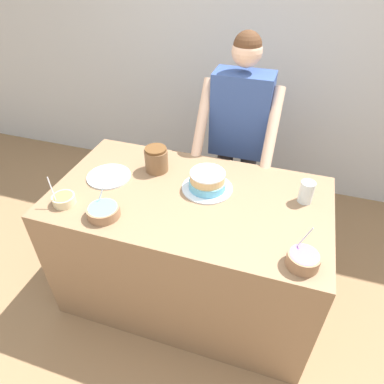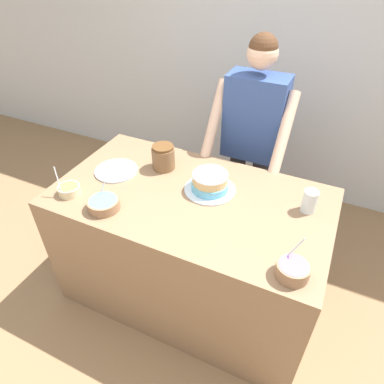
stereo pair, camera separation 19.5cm
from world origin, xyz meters
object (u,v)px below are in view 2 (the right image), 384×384
object	(u,v)px
drinking_glass	(309,201)
ceramic_plate	(116,171)
frosting_bowl_blue	(104,204)
cake	(210,183)
stoneware_jar	(163,157)
frosting_bowl_purple	(293,270)
frosting_bowl_olive	(69,189)
person_baker	(253,131)

from	to	relation	value
drinking_glass	ceramic_plate	xyz separation A→B (m)	(-1.21, -0.13, -0.06)
frosting_bowl_blue	drinking_glass	world-z (taller)	frosting_bowl_blue
ceramic_plate	cake	bearing A→B (deg)	6.81
frosting_bowl_blue	stoneware_jar	bearing A→B (deg)	78.20
frosting_bowl_purple	ceramic_plate	world-z (taller)	frosting_bowl_purple
frosting_bowl_olive	frosting_bowl_blue	bearing A→B (deg)	-4.87
person_baker	cake	xyz separation A→B (m)	(-0.06, -0.67, -0.04)
drinking_glass	ceramic_plate	distance (m)	1.22
person_baker	frosting_bowl_purple	size ratio (longest dim) A/B	9.18
frosting_bowl_olive	stoneware_jar	xyz separation A→B (m)	(0.38, 0.49, 0.05)
frosting_bowl_purple	drinking_glass	distance (m)	0.50
frosting_bowl_purple	frosting_bowl_olive	xyz separation A→B (m)	(-1.34, 0.05, -0.01)
person_baker	ceramic_plate	size ratio (longest dim) A/B	6.01
drinking_glass	frosting_bowl_blue	bearing A→B (deg)	-155.83
frosting_bowl_purple	stoneware_jar	xyz separation A→B (m)	(-0.96, 0.54, 0.04)
ceramic_plate	person_baker	bearing A→B (deg)	47.03
cake	ceramic_plate	size ratio (longest dim) A/B	1.12
drinking_glass	cake	bearing A→B (deg)	-174.15
drinking_glass	frosting_bowl_purple	bearing A→B (deg)	-87.96
person_baker	cake	bearing A→B (deg)	-94.91
frosting_bowl_olive	drinking_glass	distance (m)	1.40
frosting_bowl_purple	stoneware_jar	distance (m)	1.10
cake	stoneware_jar	world-z (taller)	stoneware_jar
cake	frosting_bowl_blue	bearing A→B (deg)	-139.16
frosting_bowl_blue	drinking_glass	xyz separation A→B (m)	(1.05, 0.47, 0.03)
frosting_bowl_blue	ceramic_plate	bearing A→B (deg)	114.71
frosting_bowl_olive	drinking_glass	size ratio (longest dim) A/B	1.41
frosting_bowl_olive	ceramic_plate	distance (m)	0.34
frosting_bowl_blue	frosting_bowl_purple	bearing A→B (deg)	-1.30
frosting_bowl_blue	frosting_bowl_olive	distance (m)	0.27
cake	frosting_bowl_blue	world-z (taller)	frosting_bowl_blue
drinking_glass	stoneware_jar	size ratio (longest dim) A/B	0.81
ceramic_plate	frosting_bowl_blue	bearing A→B (deg)	-65.29
stoneware_jar	person_baker	bearing A→B (deg)	52.99
cake	frosting_bowl_blue	xyz separation A→B (m)	(-0.48, -0.41, -0.02)
stoneware_jar	drinking_glass	bearing A→B (deg)	-2.33
frosting_bowl_purple	stoneware_jar	world-z (taller)	frosting_bowl_purple
frosting_bowl_blue	frosting_bowl_olive	xyz separation A→B (m)	(-0.27, 0.02, -0.00)
person_baker	frosting_bowl_purple	distance (m)	1.23
person_baker	ceramic_plate	distance (m)	1.02
frosting_bowl_blue	frosting_bowl_olive	size ratio (longest dim) A/B	0.96
drinking_glass	stoneware_jar	bearing A→B (deg)	177.67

